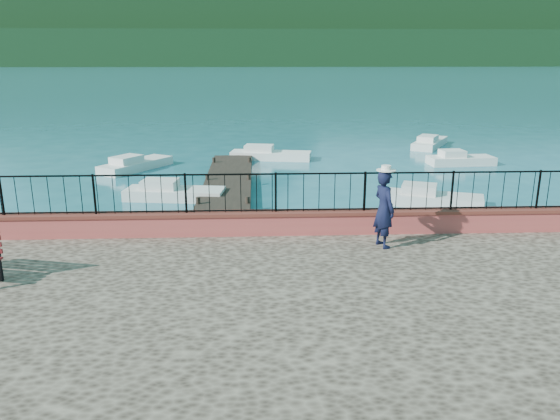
{
  "coord_description": "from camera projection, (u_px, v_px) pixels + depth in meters",
  "views": [
    {
      "loc": [
        -0.78,
        -9.28,
        5.51
      ],
      "look_at": [
        -0.27,
        2.0,
        2.3
      ],
      "focal_mm": 35.0,
      "sensor_mm": 36.0,
      "label": 1
    }
  ],
  "objects": [
    {
      "name": "ground",
      "position": [
        299.0,
        353.0,
        10.46
      ],
      "size": [
        2000.0,
        2000.0,
        0.0
      ],
      "primitive_type": "plane",
      "color": "#19596B",
      "rests_on": "ground"
    },
    {
      "name": "parapet",
      "position": [
        288.0,
        222.0,
        13.61
      ],
      "size": [
        28.0,
        0.46,
        0.58
      ],
      "primitive_type": "cube",
      "color": "#B64841",
      "rests_on": "promenade"
    },
    {
      "name": "railing",
      "position": [
        288.0,
        193.0,
        13.4
      ],
      "size": [
        27.0,
        0.05,
        0.95
      ],
      "primitive_type": "cube",
      "color": "black",
      "rests_on": "parapet"
    },
    {
      "name": "dock",
      "position": [
        226.0,
        194.0,
        21.87
      ],
      "size": [
        2.0,
        16.0,
        0.3
      ],
      "primitive_type": "cube",
      "color": "#2D231C",
      "rests_on": "ground"
    },
    {
      "name": "far_forest",
      "position": [
        256.0,
        49.0,
        296.3
      ],
      "size": [
        900.0,
        60.0,
        18.0
      ],
      "primitive_type": "cube",
      "color": "black",
      "rests_on": "ground"
    },
    {
      "name": "foothills",
      "position": [
        255.0,
        29.0,
        350.41
      ],
      "size": [
        900.0,
        120.0,
        44.0
      ],
      "primitive_type": "cube",
      "color": "black",
      "rests_on": "ground"
    },
    {
      "name": "companion_hill",
      "position": [
        470.0,
        61.0,
        558.13
      ],
      "size": [
        448.0,
        384.0,
        180.0
      ],
      "primitive_type": "ellipsoid",
      "color": "#142D23",
      "rests_on": "ground"
    },
    {
      "name": "person",
      "position": [
        384.0,
        209.0,
        12.53
      ],
      "size": [
        0.64,
        0.77,
        1.81
      ],
      "primitive_type": "imported",
      "rotation": [
        0.0,
        0.0,
        1.94
      ],
      "color": "black",
      "rests_on": "promenade"
    },
    {
      "name": "hat",
      "position": [
        386.0,
        168.0,
        12.27
      ],
      "size": [
        0.44,
        0.44,
        0.12
      ],
      "primitive_type": "cylinder",
      "color": "white",
      "rests_on": "person"
    },
    {
      "name": "boat_0",
      "position": [
        175.0,
        189.0,
        21.59
      ],
      "size": [
        4.02,
        1.79,
        0.8
      ],
      "primitive_type": "cube",
      "rotation": [
        0.0,
        0.0,
        -0.13
      ],
      "color": "silver",
      "rests_on": "ground"
    },
    {
      "name": "boat_1",
      "position": [
        434.0,
        195.0,
        20.71
      ],
      "size": [
        3.84,
        2.49,
        0.8
      ],
      "primitive_type": "cube",
      "rotation": [
        0.0,
        0.0,
        -0.36
      ],
      "color": "silver",
      "rests_on": "ground"
    },
    {
      "name": "boat_2",
      "position": [
        461.0,
        157.0,
        28.46
      ],
      "size": [
        3.46,
        1.53,
        0.8
      ],
      "primitive_type": "cube",
      "rotation": [
        0.0,
        0.0,
        0.07
      ],
      "color": "silver",
      "rests_on": "ground"
    },
    {
      "name": "boat_3",
      "position": [
        136.0,
        162.0,
        27.23
      ],
      "size": [
        3.29,
        4.13,
        0.8
      ],
      "primitive_type": "cube",
      "rotation": [
        0.0,
        0.0,
        1.0
      ],
      "color": "silver",
      "rests_on": "ground"
    },
    {
      "name": "boat_4",
      "position": [
        271.0,
        152.0,
        29.91
      ],
      "size": [
        4.52,
        2.05,
        0.8
      ],
      "primitive_type": "cube",
      "rotation": [
        0.0,
        0.0,
        -0.18
      ],
      "color": "white",
      "rests_on": "ground"
    },
    {
      "name": "boat_5",
      "position": [
        430.0,
        140.0,
        34.06
      ],
      "size": [
        3.3,
        4.38,
        0.8
      ],
      "primitive_type": "cube",
      "rotation": [
        0.0,
        0.0,
        1.04
      ],
      "color": "silver",
      "rests_on": "ground"
    }
  ]
}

